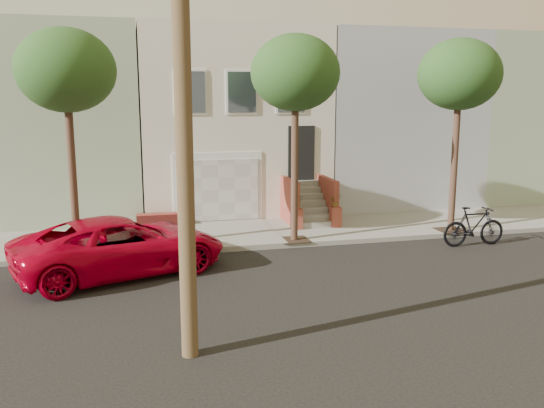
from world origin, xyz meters
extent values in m
plane|color=black|center=(0.00, 0.00, 0.00)|extent=(90.00, 90.00, 0.00)
cube|color=gray|center=(0.00, 5.35, 0.07)|extent=(40.00, 3.70, 0.15)
cube|color=#C0B4A4|center=(0.00, 11.20, 3.65)|extent=(7.00, 8.00, 7.00)
cube|color=#95AC8B|center=(-6.80, 11.20, 3.65)|extent=(6.50, 8.00, 7.00)
cube|color=gray|center=(6.80, 11.20, 3.65)|extent=(6.50, 8.00, 7.00)
cube|color=#95AC8B|center=(13.30, 11.20, 3.65)|extent=(6.50, 8.00, 7.00)
cube|color=silver|center=(-0.90, 7.22, 1.40)|extent=(3.20, 0.12, 2.50)
cube|color=beige|center=(-0.90, 7.16, 1.30)|extent=(2.90, 0.06, 2.20)
cube|color=gray|center=(-0.90, 5.35, 0.16)|extent=(3.20, 3.70, 0.02)
cube|color=maroon|center=(-3.10, 6.90, 0.37)|extent=(1.40, 0.45, 0.44)
cube|color=black|center=(2.20, 7.17, 2.55)|extent=(1.00, 0.06, 2.00)
cube|color=#3F4751|center=(-1.80, 7.17, 4.75)|extent=(1.00, 0.06, 1.40)
cube|color=silver|center=(-1.80, 7.19, 4.75)|extent=(1.15, 0.05, 1.55)
cube|color=#3F4751|center=(0.00, 7.17, 4.75)|extent=(1.00, 0.06, 1.40)
cube|color=silver|center=(0.00, 7.19, 4.75)|extent=(1.15, 0.05, 1.55)
cube|color=#3F4751|center=(1.80, 7.17, 4.75)|extent=(1.00, 0.06, 1.40)
cube|color=silver|center=(1.80, 7.19, 4.75)|extent=(1.15, 0.05, 1.55)
cube|color=gray|center=(2.20, 5.38, 0.25)|extent=(1.20, 0.28, 0.20)
cube|color=gray|center=(2.20, 5.66, 0.45)|extent=(1.20, 0.28, 0.20)
cube|color=gray|center=(2.20, 5.94, 0.65)|extent=(1.20, 0.28, 0.20)
cube|color=gray|center=(2.20, 6.22, 0.85)|extent=(1.20, 0.28, 0.20)
cube|color=gray|center=(2.20, 6.50, 1.05)|extent=(1.20, 0.28, 0.20)
cube|color=gray|center=(2.20, 6.78, 1.25)|extent=(1.20, 0.28, 0.20)
cube|color=gray|center=(2.20, 7.06, 1.45)|extent=(1.20, 0.28, 0.20)
cube|color=brown|center=(1.50, 6.22, 0.95)|extent=(0.18, 1.96, 1.60)
cube|color=brown|center=(2.90, 6.22, 0.95)|extent=(0.18, 1.96, 1.60)
cube|color=brown|center=(1.50, 5.34, 0.50)|extent=(0.35, 0.35, 0.70)
imported|color=#214719|center=(1.50, 5.34, 1.07)|extent=(0.40, 0.35, 0.45)
cube|color=brown|center=(2.90, 5.34, 0.50)|extent=(0.35, 0.35, 0.70)
imported|color=#214719|center=(2.90, 5.34, 1.07)|extent=(0.41, 0.35, 0.45)
cube|color=#2D2116|center=(-5.50, 3.90, 0.15)|extent=(0.90, 0.90, 0.02)
cylinder|color=#3A251A|center=(-5.50, 3.90, 2.25)|extent=(0.22, 0.22, 4.20)
ellipsoid|color=#214719|center=(-5.50, 3.90, 5.30)|extent=(2.70, 2.57, 2.29)
cube|color=#2D2116|center=(1.00, 3.90, 0.15)|extent=(0.90, 0.90, 0.02)
cylinder|color=#3A251A|center=(1.00, 3.90, 2.25)|extent=(0.22, 0.22, 4.20)
ellipsoid|color=#214719|center=(1.00, 3.90, 5.30)|extent=(2.70, 2.57, 2.29)
cube|color=#2D2116|center=(6.50, 3.90, 0.15)|extent=(0.90, 0.90, 0.02)
cylinder|color=#3A251A|center=(6.50, 3.90, 2.25)|extent=(0.22, 0.22, 4.20)
ellipsoid|color=#214719|center=(6.50, 3.90, 5.30)|extent=(2.70, 2.57, 2.29)
cylinder|color=#483721|center=(-3.00, -3.20, 5.00)|extent=(0.30, 0.30, 10.00)
imported|color=#B2001C|center=(-4.23, 2.09, 0.76)|extent=(5.99, 4.20, 1.52)
imported|color=black|center=(6.39, 2.40, 0.62)|extent=(2.09, 0.61, 1.25)
camera|label=1|loc=(-3.88, -12.89, 4.58)|focal=37.69mm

